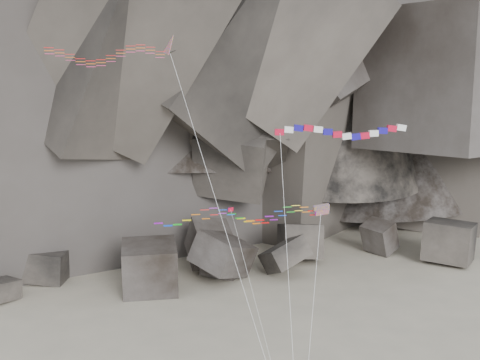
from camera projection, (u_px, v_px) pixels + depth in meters
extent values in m
cube|color=#47423F|center=(150.00, 269.00, 78.08)|extent=(7.26, 7.75, 6.74)
cube|color=#47423F|center=(223.00, 265.00, 82.49)|extent=(10.35, 9.41, 7.63)
cube|color=#47423F|center=(300.00, 245.00, 91.09)|extent=(6.37, 5.99, 6.35)
cube|color=#47423F|center=(222.00, 261.00, 84.97)|extent=(6.76, 6.64, 4.40)
cube|color=#47423F|center=(449.00, 243.00, 90.89)|extent=(9.80, 9.59, 6.42)
cube|color=#47423F|center=(210.00, 253.00, 86.98)|extent=(6.65, 8.41, 7.82)
cube|color=#47423F|center=(67.00, 263.00, 86.06)|extent=(6.46, 6.17, 4.24)
cube|color=#47423F|center=(46.00, 266.00, 82.44)|extent=(7.35, 6.64, 4.75)
cube|color=#47423F|center=(379.00, 240.00, 94.85)|extent=(6.32, 6.45, 5.75)
cube|color=#47423F|center=(285.00, 266.00, 84.46)|extent=(7.11, 6.95, 6.27)
cube|color=#47423F|center=(3.00, 291.00, 75.36)|extent=(4.79, 4.76, 2.90)
cylinder|color=silver|center=(228.00, 238.00, 44.86)|extent=(6.90, 15.35, 28.51)
cube|color=red|center=(279.00, 132.00, 50.69)|extent=(0.85, 0.65, 0.51)
cube|color=white|center=(289.00, 130.00, 50.64)|extent=(0.88, 0.65, 0.57)
cube|color=#160C8D|center=(298.00, 128.00, 50.56)|extent=(0.90, 0.66, 0.60)
cube|color=red|center=(308.00, 128.00, 50.48)|extent=(0.91, 0.66, 0.61)
cube|color=white|center=(318.00, 129.00, 50.41)|extent=(0.89, 0.65, 0.58)
cube|color=#160C8D|center=(328.00, 132.00, 50.37)|extent=(0.85, 0.65, 0.52)
cube|color=red|center=(337.00, 134.00, 50.38)|extent=(0.87, 0.65, 0.55)
cube|color=white|center=(347.00, 136.00, 50.43)|extent=(0.90, 0.66, 0.60)
cube|color=#160C8D|center=(356.00, 137.00, 50.50)|extent=(0.91, 0.66, 0.61)
cube|color=red|center=(365.00, 136.00, 50.59)|extent=(0.89, 0.66, 0.59)
cube|color=white|center=(374.00, 133.00, 50.67)|extent=(0.86, 0.65, 0.54)
cube|color=#160C8D|center=(383.00, 131.00, 50.73)|extent=(0.87, 0.65, 0.54)
cube|color=red|center=(392.00, 128.00, 50.76)|extent=(0.90, 0.66, 0.59)
cube|color=white|center=(401.00, 128.00, 50.77)|extent=(0.91, 0.66, 0.61)
cylinder|color=silver|center=(289.00, 282.00, 45.54)|extent=(2.24, 13.61, 21.55)
cube|color=#CD9E0B|center=(321.00, 208.00, 50.53)|extent=(1.47, 0.54, 0.80)
cube|color=#0CB219|center=(322.00, 212.00, 50.39)|extent=(1.23, 0.39, 0.55)
cylinder|color=silver|center=(312.00, 324.00, 45.56)|extent=(5.42, 11.87, 15.24)
cube|color=red|center=(231.00, 210.00, 50.97)|extent=(0.49, 0.25, 0.33)
cube|color=#160C8D|center=(229.00, 210.00, 50.94)|extent=(0.19, 0.12, 0.34)
cylinder|color=silver|center=(261.00, 324.00, 45.78)|extent=(2.01, 13.84, 15.04)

